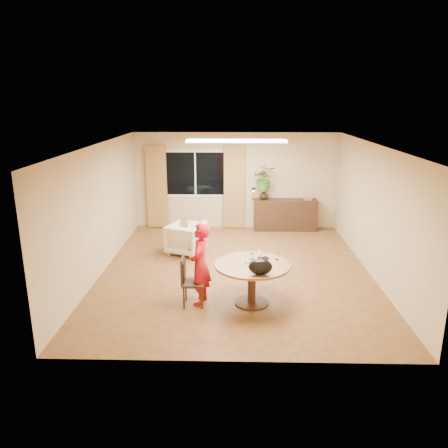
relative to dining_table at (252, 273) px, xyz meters
The scene contains 24 objects.
floor 1.61m from the dining_table, 100.74° to the left, with size 6.50×6.50×0.00m, color brown.
ceiling 2.52m from the dining_table, 100.74° to the left, with size 6.50×6.50×0.00m, color white.
wall_back 4.79m from the dining_table, 93.39° to the left, with size 5.50×5.50×0.00m, color tan.
wall_left 3.45m from the dining_table, 154.00° to the left, with size 6.50×6.50×0.00m, color tan.
wall_right 2.97m from the dining_table, 30.90° to the left, with size 6.50×6.50×0.00m, color tan.
window 4.99m from the dining_table, 106.33° to the left, with size 1.70×0.03×1.30m.
curtain_left 5.26m from the dining_table, 117.68° to the left, with size 0.55×0.08×2.25m, color olive.
curtain_right 4.68m from the dining_table, 94.08° to the left, with size 0.55×0.08×2.25m, color olive.
ceiling_panel 3.35m from the dining_table, 95.97° to the left, with size 2.20×0.35×0.05m, color white.
dining_table is the anchor object (origin of this frame).
dining_chair 1.02m from the dining_table, behind, with size 0.42×0.38×0.87m, color black, non-canonical shape.
child 0.90m from the dining_table, behind, with size 0.35×0.53×1.45m, color red.
laptop 0.28m from the dining_table, 117.82° to the left, with size 0.35×0.24×0.24m, color #B7B7BC, non-canonical shape.
tumbler 0.31m from the dining_table, 87.86° to the left, with size 0.07×0.07×0.10m, color white, non-canonical shape.
wine_glass 0.55m from the dining_table, 26.57° to the left, with size 0.07×0.07×0.20m, color white, non-canonical shape.
pot_lid 0.37m from the dining_table, 52.09° to the left, with size 0.20×0.20×0.03m, color white, non-canonical shape.
handbag 0.55m from the dining_table, 76.01° to the right, with size 0.39×0.23×0.26m, color black, non-canonical shape.
armchair 2.94m from the dining_table, 119.12° to the left, with size 0.75×0.77×0.70m, color beige.
throw 2.79m from the dining_table, 114.43° to the left, with size 0.45×0.55×0.03m, color beige, non-canonical shape.
sideboard 4.61m from the dining_table, 76.67° to the left, with size 1.69×0.41×0.84m, color black.
vase 4.53m from the dining_table, 84.05° to the left, with size 0.24×0.24×0.25m, color black.
bouquet 4.59m from the dining_table, 84.05° to the left, with size 0.59×0.51×0.66m, color #346726.
book_stack 4.79m from the dining_table, 69.84° to the left, with size 0.21×0.16×0.09m, color brown, non-canonical shape.
desk_lamp 4.46m from the dining_table, 87.55° to the left, with size 0.14×0.14×0.35m, color black, non-canonical shape.
Camera 1 is at (-0.02, -8.46, 3.46)m, focal length 35.00 mm.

